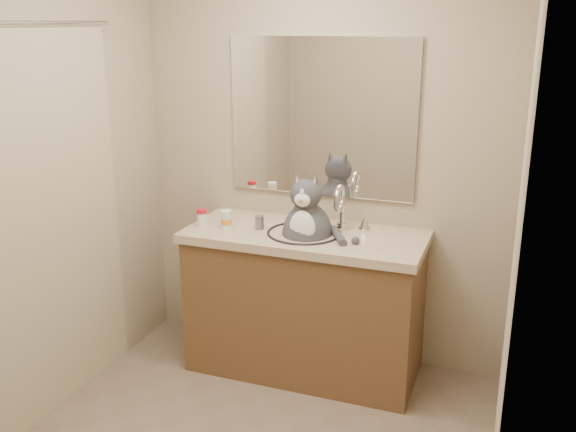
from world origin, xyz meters
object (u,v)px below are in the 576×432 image
at_px(cat, 307,231).
at_px(pill_bottle_orange, 226,220).
at_px(grey_canister, 260,223).
at_px(pill_bottle_redcap, 202,218).

xyz_separation_m(cat, pill_bottle_orange, (-0.46, -0.06, 0.03)).
bearing_deg(pill_bottle_orange, grey_canister, 16.91).
height_order(pill_bottle_redcap, pill_bottle_orange, pill_bottle_orange).
bearing_deg(pill_bottle_redcap, cat, 6.52).
distance_m(pill_bottle_redcap, pill_bottle_orange, 0.15).
distance_m(cat, grey_canister, 0.28).
relative_size(pill_bottle_redcap, grey_canister, 1.28).
relative_size(pill_bottle_redcap, pill_bottle_orange, 0.94).
xyz_separation_m(pill_bottle_redcap, pill_bottle_orange, (0.15, 0.01, 0.00)).
distance_m(cat, pill_bottle_redcap, 0.62).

